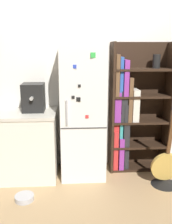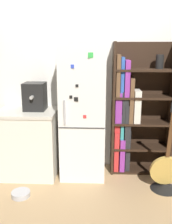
{
  "view_description": "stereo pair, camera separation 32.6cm",
  "coord_description": "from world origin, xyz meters",
  "views": [
    {
      "loc": [
        -0.14,
        -3.01,
        1.69
      ],
      "look_at": [
        0.04,
        0.15,
        0.89
      ],
      "focal_mm": 40.0,
      "sensor_mm": 36.0,
      "label": 1
    },
    {
      "loc": [
        0.18,
        -3.01,
        1.69
      ],
      "look_at": [
        0.04,
        0.15,
        0.89
      ],
      "focal_mm": 40.0,
      "sensor_mm": 36.0,
      "label": 2
    }
  ],
  "objects": [
    {
      "name": "ground_plane",
      "position": [
        0.0,
        0.0,
        0.0
      ],
      "size": [
        16.0,
        16.0,
        0.0
      ],
      "primitive_type": "plane",
      "color": "tan"
    },
    {
      "name": "wall_back",
      "position": [
        0.0,
        0.47,
        1.3
      ],
      "size": [
        8.0,
        0.05,
        2.6
      ],
      "color": "white",
      "rests_on": "ground_plane"
    },
    {
      "name": "refrigerator",
      "position": [
        -0.0,
        0.17,
        0.89
      ],
      "size": [
        0.58,
        0.59,
        1.77
      ],
      "color": "white",
      "rests_on": "ground_plane"
    },
    {
      "name": "bookshelf",
      "position": [
        0.68,
        0.32,
        0.82
      ],
      "size": [
        0.81,
        0.32,
        1.78
      ],
      "color": "black",
      "rests_on": "ground_plane"
    },
    {
      "name": "kitchen_counter",
      "position": [
        -0.74,
        0.15,
        0.45
      ],
      "size": [
        0.78,
        0.63,
        0.9
      ],
      "color": "silver",
      "rests_on": "ground_plane"
    },
    {
      "name": "espresso_machine",
      "position": [
        -0.63,
        0.2,
        1.08
      ],
      "size": [
        0.28,
        0.34,
        0.36
      ],
      "color": "black",
      "rests_on": "kitchen_counter"
    },
    {
      "name": "guitar",
      "position": [
        1.03,
        -0.2,
        0.17
      ],
      "size": [
        0.38,
        0.34,
        1.12
      ],
      "color": "black",
      "rests_on": "ground_plane"
    },
    {
      "name": "pet_bowl",
      "position": [
        -0.7,
        -0.44,
        0.03
      ],
      "size": [
        0.22,
        0.22,
        0.06
      ],
      "color": "#B7B7BC",
      "rests_on": "ground_plane"
    }
  ]
}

